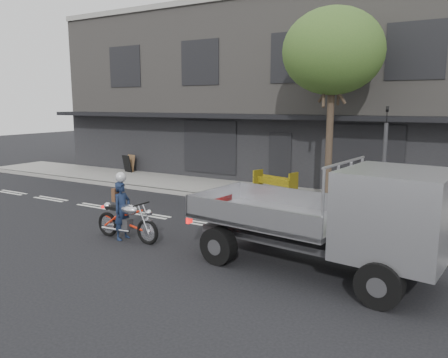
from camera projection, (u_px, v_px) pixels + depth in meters
ground at (211, 225)px, 13.00m from camera, size 80.00×80.00×0.00m
sidewalk at (275, 195)px, 16.98m from camera, size 32.00×3.20×0.15m
kerb at (257, 203)px, 15.62m from camera, size 32.00×0.20×0.15m
building_main at (330, 95)px, 21.93m from camera, size 26.00×10.00×8.00m
street_tree at (333, 52)px, 14.57m from camera, size 3.40×3.40×6.74m
traffic_light_pole at (384, 167)px, 13.48m from camera, size 0.12×0.12×3.50m
motorcycle at (127, 220)px, 11.53m from camera, size 2.08×0.60×1.07m
rider at (122, 211)px, 11.57m from camera, size 0.37×0.57×1.56m
flatbed_ute at (369, 215)px, 8.61m from camera, size 5.52×2.73×2.46m
construction_barrier at (273, 182)px, 16.70m from camera, size 1.71×1.07×0.89m
sandwich_board at (127, 164)px, 21.97m from camera, size 0.60×0.46×0.87m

